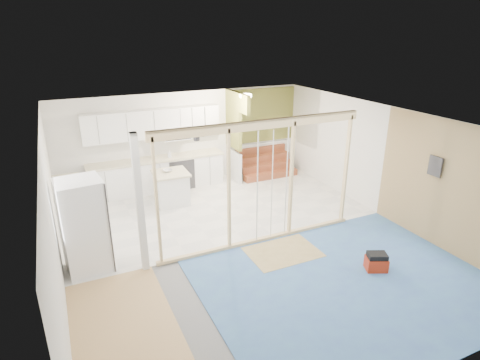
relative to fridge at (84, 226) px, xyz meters
name	(u,v)px	position (x,y,z in m)	size (l,w,h in m)	color
room	(248,186)	(3.03, -0.45, 0.42)	(7.01, 8.01, 2.61)	slate
floor_overlays	(249,242)	(3.10, -0.39, -0.87)	(7.00, 8.00, 0.03)	silver
stud_frame	(235,174)	(2.76, -0.45, 0.73)	(4.66, 0.14, 2.60)	beige
base_cabinets	(134,182)	(1.42, 2.91, -0.41)	(4.45, 2.24, 0.93)	white
upper_cabinets	(155,124)	(2.19, 3.37, 0.94)	(3.60, 0.41, 0.85)	white
green_partition	(255,145)	(5.07, 3.21, 0.06)	(2.25, 1.51, 2.60)	olive
pot_rack	(199,132)	(2.72, 1.44, 1.12)	(0.52, 0.52, 0.72)	black
sheathing_panel	(461,193)	(6.51, -2.45, 0.42)	(0.02, 4.00, 2.60)	#A6805A
electrical_panel	(435,166)	(6.46, -1.85, 0.77)	(0.04, 0.30, 0.40)	#37373C
ceiling_light	(245,96)	(4.43, 2.55, 1.66)	(0.32, 0.32, 0.08)	#FFEABF
fridge	(84,226)	(0.00, 0.00, 0.00)	(0.84, 0.81, 1.76)	white
island	(171,188)	(2.21, 2.25, -0.46)	(0.88, 0.88, 0.84)	white
bowl	(168,171)	(2.16, 2.32, -0.01)	(0.23, 0.23, 0.06)	beige
soap_bottle_a	(153,153)	(2.06, 3.32, 0.19)	(0.11, 0.11, 0.28)	silver
soap_bottle_b	(170,154)	(2.46, 3.17, 0.15)	(0.09, 0.09, 0.20)	white
toolbox	(376,262)	(4.76, -2.30, -0.71)	(0.46, 0.41, 0.36)	#AB290F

